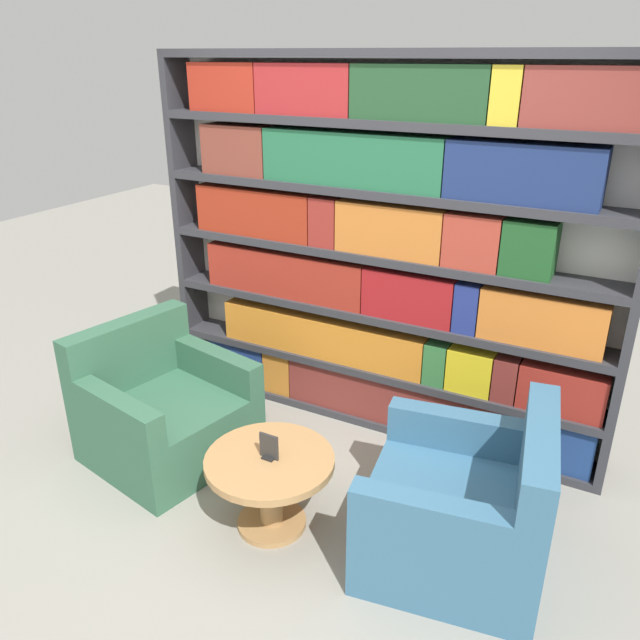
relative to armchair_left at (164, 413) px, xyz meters
The scene contains 6 objects.
ground_plane 1.09m from the armchair_left, 25.03° to the right, with size 14.00×14.00×0.00m, color gray.
bookshelf 1.64m from the armchair_left, 45.14° to the left, with size 2.95×0.30×2.32m.
armchair_left is the anchor object (origin of this frame).
armchair_right 1.86m from the armchair_left, ahead, with size 0.94×0.96×0.80m.
coffee_table 0.96m from the armchair_left, 15.07° to the right, with size 0.66×0.66×0.42m.
table_sign 0.98m from the armchair_left, 15.07° to the right, with size 0.10×0.06×0.14m.
Camera 1 is at (1.43, -1.97, 2.29)m, focal length 35.00 mm.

